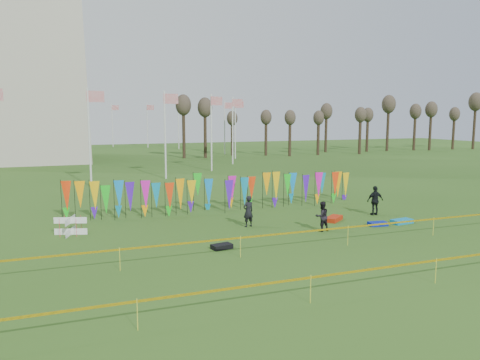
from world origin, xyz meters
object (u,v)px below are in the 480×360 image
object	(u,v)px
box_kite	(71,226)
kite_bag_teal	(402,221)
person_left	(248,211)
person_right	(375,201)
kite_bag_blue	(378,224)
kite_bag_red	(334,219)
kite_bag_black	(222,246)
person_mid	(322,216)

from	to	relation	value
box_kite	kite_bag_teal	xyz separation A→B (m)	(16.73, -3.69, -0.33)
person_left	person_right	size ratio (longest dim) A/B	0.95
kite_bag_blue	kite_bag_teal	bearing A→B (deg)	-0.81
box_kite	person_left	xyz separation A→B (m)	(8.71, -1.45, 0.37)
kite_bag_red	kite_bag_teal	size ratio (longest dim) A/B	1.09
kite_bag_blue	kite_bag_black	distance (m)	9.15
person_left	person_right	distance (m)	8.00
kite_bag_blue	box_kite	bearing A→B (deg)	166.43
kite_bag_blue	kite_bag_red	size ratio (longest dim) A/B	0.75
box_kite	kite_bag_blue	bearing A→B (deg)	-13.57
person_right	kite_bag_teal	xyz separation A→B (m)	(0.01, -2.33, -0.74)
box_kite	kite_bag_red	size ratio (longest dim) A/B	0.69
person_mid	kite_bag_red	xyz separation A→B (m)	(1.82, 1.79, -0.64)
person_left	kite_bag_red	xyz separation A→B (m)	(4.94, -0.38, -0.70)
person_left	kite_bag_red	distance (m)	5.00
person_right	box_kite	bearing A→B (deg)	1.05
person_mid	kite_bag_black	bearing A→B (deg)	8.61
person_right	kite_bag_teal	size ratio (longest dim) A/B	1.44
kite_bag_teal	box_kite	bearing A→B (deg)	167.57
kite_bag_blue	kite_bag_black	size ratio (longest dim) A/B	1.10
kite_bag_black	kite_bag_teal	bearing A→B (deg)	6.26
kite_bag_blue	person_right	bearing A→B (deg)	56.63
person_left	person_mid	distance (m)	3.80
person_left	person_mid	world-z (taller)	person_left
kite_bag_red	box_kite	bearing A→B (deg)	172.37
box_kite	kite_bag_red	distance (m)	13.78
box_kite	kite_bag_black	distance (m)	7.82
kite_bag_blue	person_left	bearing A→B (deg)	161.10
person_left	kite_bag_black	size ratio (longest dim) A/B	1.85
kite_bag_blue	kite_bag_black	world-z (taller)	same
person_mid	kite_bag_teal	world-z (taller)	person_mid
kite_bag_black	box_kite	bearing A→B (deg)	141.59
person_left	kite_bag_blue	distance (m)	6.88
person_mid	kite_bag_teal	xyz separation A→B (m)	(4.90, -0.07, -0.64)
kite_bag_blue	person_mid	bearing A→B (deg)	179.15
box_kite	kite_bag_red	world-z (taller)	box_kite
kite_bag_blue	kite_bag_teal	xyz separation A→B (m)	(1.54, -0.02, 0.01)
box_kite	kite_bag_red	xyz separation A→B (m)	(13.65, -1.83, -0.33)
person_right	kite_bag_black	xyz separation A→B (m)	(-10.60, -3.50, -0.76)
kite_bag_black	kite_bag_blue	bearing A→B (deg)	7.45
box_kite	person_left	distance (m)	8.84
person_right	kite_bag_red	distance (m)	3.19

